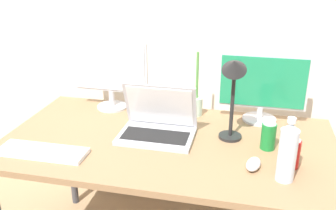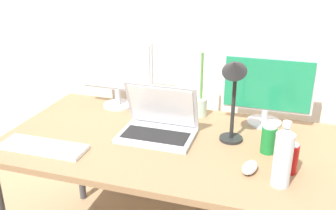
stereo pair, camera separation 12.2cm
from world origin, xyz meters
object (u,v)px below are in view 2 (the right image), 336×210
(bamboo_vase, at_px, (201,104))
(monitor_left, at_px, (116,71))
(keyboard_main, at_px, (43,147))
(soda_can_by_laptop, at_px, (269,140))
(soda_can_near_keyboard, at_px, (290,158))
(laptop_silver, at_px, (159,124))
(mouse_by_keyboard, at_px, (250,167))
(desk_lamp, at_px, (234,84))
(monitor_center, at_px, (267,89))
(work_desk, at_px, (168,151))
(water_bottle, at_px, (283,157))

(bamboo_vase, bearing_deg, monitor_left, -179.34)
(keyboard_main, bearing_deg, soda_can_by_laptop, 15.14)
(monitor_left, relative_size, soda_can_near_keyboard, 3.42)
(laptop_silver, xyz_separation_m, bamboo_vase, (0.14, 0.29, 0.01))
(mouse_by_keyboard, relative_size, soda_can_by_laptop, 0.86)
(desk_lamp, bearing_deg, soda_can_near_keyboard, -31.83)
(monitor_center, bearing_deg, soda_can_by_laptop, -83.14)
(soda_can_by_laptop, bearing_deg, work_desk, -177.45)
(work_desk, distance_m, laptop_silver, 0.14)
(laptop_silver, distance_m, water_bottle, 0.64)
(soda_can_near_keyboard, bearing_deg, desk_lamp, 148.17)
(laptop_silver, relative_size, soda_can_by_laptop, 2.84)
(work_desk, height_order, laptop_silver, laptop_silver)
(monitor_center, bearing_deg, water_bottle, -79.96)
(keyboard_main, bearing_deg, monitor_left, 78.58)
(monitor_left, xyz_separation_m, soda_can_by_laptop, (0.86, -0.30, -0.15))
(monitor_center, bearing_deg, mouse_by_keyboard, -92.53)
(monitor_center, distance_m, bamboo_vase, 0.36)
(mouse_by_keyboard, distance_m, soda_can_by_laptop, 0.20)
(mouse_by_keyboard, bearing_deg, work_desk, 169.62)
(monitor_left, xyz_separation_m, keyboard_main, (-0.11, -0.57, -0.21))
(monitor_left, relative_size, mouse_by_keyboard, 3.98)
(work_desk, xyz_separation_m, desk_lamp, (0.29, 0.05, 0.35))
(water_bottle, bearing_deg, laptop_silver, 155.68)
(bamboo_vase, bearing_deg, desk_lamp, -53.96)
(mouse_by_keyboard, xyz_separation_m, bamboo_vase, (-0.32, 0.49, 0.05))
(monitor_center, bearing_deg, monitor_left, -179.24)
(desk_lamp, bearing_deg, monitor_left, 158.47)
(monitor_left, height_order, mouse_by_keyboard, monitor_left)
(soda_can_near_keyboard, bearing_deg, mouse_by_keyboard, -162.43)
(monitor_center, xyz_separation_m, mouse_by_keyboard, (-0.02, -0.50, -0.17))
(work_desk, bearing_deg, bamboo_vase, 75.50)
(laptop_silver, relative_size, bamboo_vase, 1.01)
(work_desk, distance_m, monitor_center, 0.59)
(work_desk, distance_m, soda_can_by_laptop, 0.48)
(laptop_silver, relative_size, desk_lamp, 0.82)
(monitor_center, relative_size, desk_lamp, 1.04)
(soda_can_by_laptop, bearing_deg, soda_can_near_keyboard, -56.47)
(monitor_center, bearing_deg, work_desk, -142.01)
(monitor_left, distance_m, water_bottle, 1.08)
(water_bottle, height_order, desk_lamp, desk_lamp)
(desk_lamp, bearing_deg, mouse_by_keyboard, -61.70)
(laptop_silver, height_order, soda_can_near_keyboard, laptop_silver)
(monitor_left, relative_size, soda_can_by_laptop, 3.42)
(monitor_center, relative_size, laptop_silver, 1.26)
(keyboard_main, height_order, soda_can_by_laptop, soda_can_by_laptop)
(keyboard_main, bearing_deg, monitor_center, 31.35)
(laptop_silver, distance_m, bamboo_vase, 0.32)
(desk_lamp, bearing_deg, laptop_silver, -178.55)
(soda_can_near_keyboard, bearing_deg, keyboard_main, -172.69)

